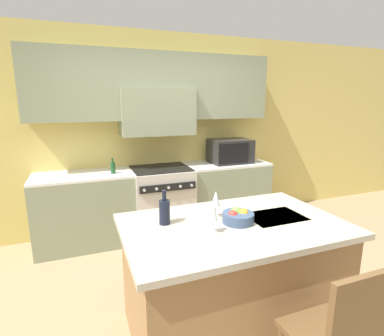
{
  "coord_description": "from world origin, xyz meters",
  "views": [
    {
      "loc": [
        -0.99,
        -2.09,
        1.79
      ],
      "look_at": [
        0.02,
        0.57,
        1.15
      ],
      "focal_mm": 28.0,
      "sensor_mm": 36.0,
      "label": 1
    }
  ],
  "objects_px": {
    "microwave": "(230,151)",
    "wine_glass_near": "(213,213)",
    "range_stove": "(162,201)",
    "fruit_bowl": "(238,217)",
    "wine_glass_far": "(216,199)",
    "oil_bottle_on_counter": "(113,167)",
    "island_chair": "(339,335)",
    "wine_bottle": "(165,211)"
  },
  "relations": [
    {
      "from": "microwave",
      "to": "island_chair",
      "type": "bearing_deg",
      "value": -106.19
    },
    {
      "from": "microwave",
      "to": "wine_glass_near",
      "type": "bearing_deg",
      "value": -120.83
    },
    {
      "from": "microwave",
      "to": "wine_glass_near",
      "type": "relative_size",
      "value": 2.71
    },
    {
      "from": "microwave",
      "to": "fruit_bowl",
      "type": "relative_size",
      "value": 2.45
    },
    {
      "from": "wine_glass_far",
      "to": "range_stove",
      "type": "bearing_deg",
      "value": 88.91
    },
    {
      "from": "fruit_bowl",
      "to": "range_stove",
      "type": "bearing_deg",
      "value": 92.23
    },
    {
      "from": "wine_glass_near",
      "to": "oil_bottle_on_counter",
      "type": "relative_size",
      "value": 1.1
    },
    {
      "from": "range_stove",
      "to": "microwave",
      "type": "xyz_separation_m",
      "value": [
        1.04,
        0.02,
        0.62
      ]
    },
    {
      "from": "wine_bottle",
      "to": "island_chair",
      "type": "bearing_deg",
      "value": -56.33
    },
    {
      "from": "microwave",
      "to": "wine_glass_near",
      "type": "xyz_separation_m",
      "value": [
        -1.22,
        -2.04,
        -0.04
      ]
    },
    {
      "from": "range_stove",
      "to": "wine_glass_near",
      "type": "bearing_deg",
      "value": -95.02
    },
    {
      "from": "island_chair",
      "to": "oil_bottle_on_counter",
      "type": "bearing_deg",
      "value": 107.45
    },
    {
      "from": "island_chair",
      "to": "fruit_bowl",
      "type": "height_order",
      "value": "fruit_bowl"
    },
    {
      "from": "microwave",
      "to": "oil_bottle_on_counter",
      "type": "relative_size",
      "value": 2.98
    },
    {
      "from": "range_stove",
      "to": "fruit_bowl",
      "type": "distance_m",
      "value": 1.99
    },
    {
      "from": "range_stove",
      "to": "island_chair",
      "type": "distance_m",
      "value": 2.78
    },
    {
      "from": "microwave",
      "to": "wine_bottle",
      "type": "bearing_deg",
      "value": -129.87
    },
    {
      "from": "wine_glass_near",
      "to": "wine_glass_far",
      "type": "xyz_separation_m",
      "value": [
        0.14,
        0.26,
        0.0
      ]
    },
    {
      "from": "range_stove",
      "to": "island_chair",
      "type": "xyz_separation_m",
      "value": [
        0.23,
        -2.77,
        0.1
      ]
    },
    {
      "from": "wine_glass_near",
      "to": "wine_bottle",
      "type": "bearing_deg",
      "value": 135.33
    },
    {
      "from": "wine_glass_far",
      "to": "microwave",
      "type": "bearing_deg",
      "value": 58.97
    },
    {
      "from": "wine_glass_near",
      "to": "fruit_bowl",
      "type": "relative_size",
      "value": 0.9
    },
    {
      "from": "wine_glass_far",
      "to": "island_chair",
      "type": "bearing_deg",
      "value": -75.27
    },
    {
      "from": "island_chair",
      "to": "range_stove",
      "type": "bearing_deg",
      "value": 94.75
    },
    {
      "from": "wine_bottle",
      "to": "range_stove",
      "type": "bearing_deg",
      "value": 75.83
    },
    {
      "from": "range_stove",
      "to": "wine_glass_far",
      "type": "xyz_separation_m",
      "value": [
        -0.03,
        -1.77,
        0.59
      ]
    },
    {
      "from": "microwave",
      "to": "oil_bottle_on_counter",
      "type": "distance_m",
      "value": 1.67
    },
    {
      "from": "microwave",
      "to": "oil_bottle_on_counter",
      "type": "bearing_deg",
      "value": -177.38
    },
    {
      "from": "wine_glass_near",
      "to": "range_stove",
      "type": "bearing_deg",
      "value": 84.98
    },
    {
      "from": "island_chair",
      "to": "wine_glass_far",
      "type": "height_order",
      "value": "wine_glass_far"
    },
    {
      "from": "microwave",
      "to": "wine_glass_near",
      "type": "distance_m",
      "value": 2.38
    },
    {
      "from": "wine_bottle",
      "to": "wine_glass_near",
      "type": "distance_m",
      "value": 0.38
    },
    {
      "from": "wine_bottle",
      "to": "wine_glass_far",
      "type": "xyz_separation_m",
      "value": [
        0.41,
        -0.01,
        0.05
      ]
    },
    {
      "from": "range_stove",
      "to": "oil_bottle_on_counter",
      "type": "height_order",
      "value": "oil_bottle_on_counter"
    },
    {
      "from": "fruit_bowl",
      "to": "wine_glass_near",
      "type": "bearing_deg",
      "value": -159.24
    },
    {
      "from": "wine_glass_far",
      "to": "wine_glass_near",
      "type": "bearing_deg",
      "value": -119.39
    },
    {
      "from": "wine_bottle",
      "to": "oil_bottle_on_counter",
      "type": "distance_m",
      "value": 1.71
    },
    {
      "from": "island_chair",
      "to": "wine_glass_far",
      "type": "distance_m",
      "value": 1.15
    },
    {
      "from": "range_stove",
      "to": "island_chair",
      "type": "relative_size",
      "value": 0.94
    },
    {
      "from": "range_stove",
      "to": "oil_bottle_on_counter",
      "type": "relative_size",
      "value": 4.77
    },
    {
      "from": "island_chair",
      "to": "wine_glass_near",
      "type": "xyz_separation_m",
      "value": [
        -0.41,
        0.75,
        0.48
      ]
    },
    {
      "from": "microwave",
      "to": "wine_glass_near",
      "type": "height_order",
      "value": "microwave"
    }
  ]
}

